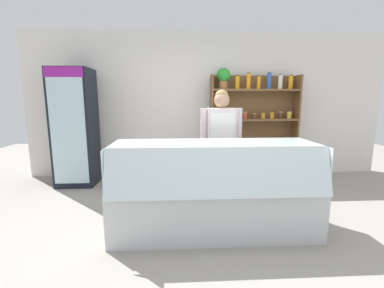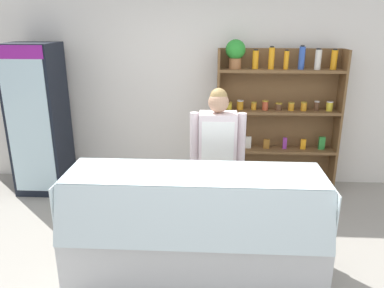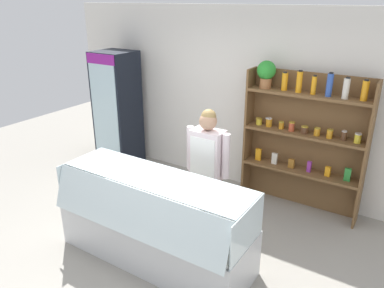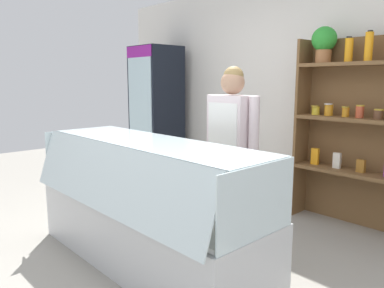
% 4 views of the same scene
% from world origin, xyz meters
% --- Properties ---
extents(ground_plane, '(12.00, 12.00, 0.00)m').
position_xyz_m(ground_plane, '(0.00, 0.00, 0.00)').
color(ground_plane, gray).
extents(back_wall, '(6.80, 0.10, 2.70)m').
position_xyz_m(back_wall, '(0.00, 2.24, 1.35)').
color(back_wall, white).
rests_on(back_wall, ground).
extents(drinks_fridge, '(0.64, 0.61, 1.98)m').
position_xyz_m(drinks_fridge, '(-2.33, 1.73, 0.99)').
color(drinks_fridge, black).
rests_on(drinks_fridge, ground).
extents(shelving_unit, '(1.61, 0.29, 2.02)m').
position_xyz_m(shelving_unit, '(0.77, 1.97, 1.13)').
color(shelving_unit, brown).
rests_on(shelving_unit, ground).
extents(deli_display_case, '(2.23, 0.81, 1.01)m').
position_xyz_m(deli_display_case, '(-0.18, -0.03, 0.31)').
color(deli_display_case, silver).
rests_on(deli_display_case, ground).
extents(shop_clerk, '(0.58, 0.25, 1.60)m').
position_xyz_m(shop_clerk, '(0.02, 0.77, 0.94)').
color(shop_clerk, '#4C4233').
rests_on(shop_clerk, ground).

